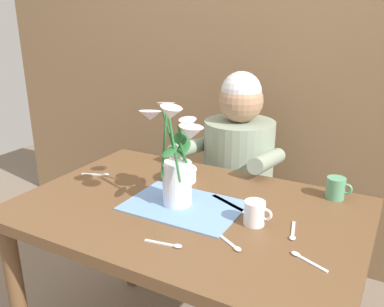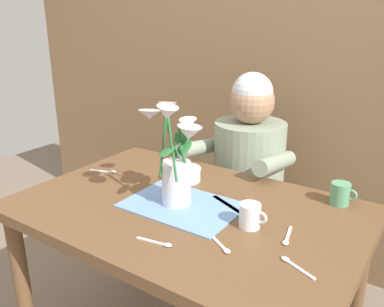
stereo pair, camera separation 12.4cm
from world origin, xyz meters
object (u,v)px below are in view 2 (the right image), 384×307
at_px(ceramic_bowl, 184,173).
at_px(tea_cup, 341,194).
at_px(flower_vase, 176,160).
at_px(coffee_cup, 250,216).
at_px(dinner_knife, 229,206).
at_px(seated_person, 247,189).

xyz_separation_m(ceramic_bowl, tea_cup, (0.58, 0.13, 0.01)).
xyz_separation_m(flower_vase, ceramic_bowl, (-0.10, 0.19, -0.14)).
bearing_deg(coffee_cup, ceramic_bowl, 153.47).
distance_m(flower_vase, dinner_knife, 0.25).
xyz_separation_m(flower_vase, dinner_knife, (0.17, 0.09, -0.17)).
bearing_deg(ceramic_bowl, tea_cup, 12.76).
relative_size(flower_vase, dinner_knife, 2.00).
bearing_deg(coffee_cup, seated_person, 116.69).
distance_m(seated_person, flower_vase, 0.71).
height_order(flower_vase, tea_cup, flower_vase).
height_order(dinner_knife, tea_cup, tea_cup).
relative_size(seated_person, flower_vase, 2.99).
relative_size(seated_person, tea_cup, 12.20).
relative_size(coffee_cup, tea_cup, 1.00).
relative_size(flower_vase, tea_cup, 4.08).
relative_size(seated_person, coffee_cup, 12.20).
bearing_deg(ceramic_bowl, flower_vase, -62.52).
bearing_deg(flower_vase, tea_cup, 34.17).
bearing_deg(coffee_cup, dinner_knife, 144.54).
height_order(seated_person, ceramic_bowl, seated_person).
relative_size(flower_vase, coffee_cup, 4.08).
bearing_deg(dinner_knife, seated_person, 134.18).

